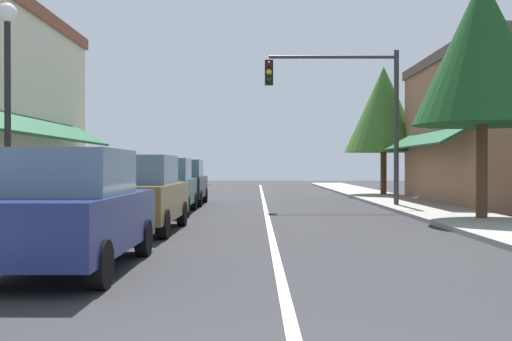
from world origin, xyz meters
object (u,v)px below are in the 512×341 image
Objects in this scene: parked_car_far_left at (180,182)px; tree_right_far at (382,110)px; parked_car_nearest_left at (68,210)px; traffic_signal_mast_arm at (349,100)px; parked_car_third_left at (163,186)px; street_lamp_left_near at (5,82)px; tree_right_near at (480,50)px; parked_car_second_left at (137,194)px.

tree_right_far is at bearing 32.71° from parked_car_far_left.
parked_car_nearest_left is 14.75m from parked_car_far_left.
traffic_signal_mast_arm is at bearing 64.96° from parked_car_nearest_left.
parked_car_third_left is at bearing -157.28° from traffic_signal_mast_arm.
parked_car_far_left is (-0.22, 14.75, 0.00)m from parked_car_nearest_left.
tree_right_far is (9.06, 20.84, 3.46)m from parked_car_nearest_left.
parked_car_nearest_left is at bearing -90.03° from parked_car_third_left.
tree_right_near reaches higher than street_lamp_left_near.
tree_right_far is (2.89, 7.89, 0.42)m from traffic_signal_mast_arm.
tree_right_far is at bearing 88.94° from tree_right_near.
parked_car_third_left is 10.20m from tree_right_near.
parked_car_nearest_left is 1.00× the size of parked_car_far_left.
street_lamp_left_near is (-1.79, -7.71, 2.24)m from parked_car_third_left.
street_lamp_left_near is 21.39m from tree_right_far.
parked_car_far_left is 7.30m from traffic_signal_mast_arm.
parked_car_nearest_left is 5.07m from parked_car_second_left.
tree_right_far is (9.06, 15.78, 3.46)m from parked_car_second_left.
parked_car_far_left is 12.51m from street_lamp_left_near.
tree_right_near is at bearing -19.03° from parked_car_third_left.
parked_car_nearest_left is 12.10m from tree_right_near.
parked_car_second_left is 0.72× the size of traffic_signal_mast_arm.
parked_car_third_left is 1.00× the size of parked_car_far_left.
parked_car_second_left and parked_car_third_left have the same top height.
parked_car_far_left is 0.71× the size of traffic_signal_mast_arm.
tree_right_near is (2.64, -5.58, 0.73)m from traffic_signal_mast_arm.
traffic_signal_mast_arm is at bearing -16.25° from parked_car_far_left.
parked_car_nearest_left is 22.99m from tree_right_far.
parked_car_third_left is 0.62× the size of tree_right_near.
tree_right_near is at bearing 23.98° from street_lamp_left_near.
tree_right_far is at bearing 47.56° from parked_car_third_left.
tree_right_near reaches higher than parked_car_far_left.
street_lamp_left_near is (-8.17, -10.38, -0.80)m from traffic_signal_mast_arm.
parked_car_second_left is 1.00× the size of parked_car_far_left.
street_lamp_left_near is (-2.00, -2.49, 2.24)m from parked_car_second_left.
tree_right_near reaches higher than parked_car_nearest_left.
traffic_signal_mast_arm is at bearing 21.55° from parked_car_third_left.
parked_car_second_left is at bearing -88.91° from parked_car_third_left.
street_lamp_left_near is (-2.00, 2.57, 2.24)m from parked_car_nearest_left.
parked_car_third_left is (-0.21, 5.22, 0.00)m from parked_car_second_left.
traffic_signal_mast_arm is at bearing 115.36° from tree_right_near.
tree_right_far is at bearing 61.16° from parked_car_second_left.
street_lamp_left_near is 0.71× the size of tree_right_far.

